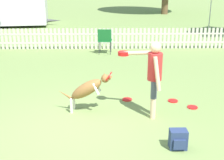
{
  "coord_description": "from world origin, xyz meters",
  "views": [
    {
      "loc": [
        0.59,
        -5.17,
        2.7
      ],
      "look_at": [
        0.72,
        0.73,
        0.73
      ],
      "focal_mm": 50.0,
      "sensor_mm": 36.0,
      "label": 1
    }
  ],
  "objects_px": {
    "leaping_dog": "(88,89)",
    "folding_chair_center": "(105,39)",
    "frisbee_near_dog": "(192,107)",
    "equipment_trailer": "(6,3)",
    "frisbee_near_handler": "(127,99)",
    "backpack_on_grass": "(178,140)",
    "frisbee_far_scatter": "(173,101)",
    "handler_person": "(153,71)"
  },
  "relations": [
    {
      "from": "leaping_dog",
      "to": "folding_chair_center",
      "type": "xyz_separation_m",
      "value": [
        0.35,
        5.14,
        0.04
      ]
    },
    {
      "from": "equipment_trailer",
      "to": "leaping_dog",
      "type": "bearing_deg",
      "value": -74.06
    },
    {
      "from": "leaping_dog",
      "to": "folding_chair_center",
      "type": "relative_size",
      "value": 1.27
    },
    {
      "from": "backpack_on_grass",
      "to": "equipment_trailer",
      "type": "xyz_separation_m",
      "value": [
        -6.7,
        13.47,
        1.11
      ]
    },
    {
      "from": "frisbee_far_scatter",
      "to": "equipment_trailer",
      "type": "bearing_deg",
      "value": 121.63
    },
    {
      "from": "equipment_trailer",
      "to": "frisbee_near_handler",
      "type": "bearing_deg",
      "value": -69.39
    },
    {
      "from": "leaping_dog",
      "to": "equipment_trailer",
      "type": "height_order",
      "value": "equipment_trailer"
    },
    {
      "from": "backpack_on_grass",
      "to": "equipment_trailer",
      "type": "height_order",
      "value": "equipment_trailer"
    },
    {
      "from": "handler_person",
      "to": "backpack_on_grass",
      "type": "relative_size",
      "value": 4.64
    },
    {
      "from": "handler_person",
      "to": "equipment_trailer",
      "type": "xyz_separation_m",
      "value": [
        -6.44,
        12.2,
        0.32
      ]
    },
    {
      "from": "frisbee_near_dog",
      "to": "equipment_trailer",
      "type": "distance_m",
      "value": 13.99
    },
    {
      "from": "frisbee_near_dog",
      "to": "folding_chair_center",
      "type": "height_order",
      "value": "folding_chair_center"
    },
    {
      "from": "frisbee_near_handler",
      "to": "equipment_trailer",
      "type": "distance_m",
      "value": 12.89
    },
    {
      "from": "frisbee_far_scatter",
      "to": "handler_person",
      "type": "bearing_deg",
      "value": -128.82
    },
    {
      "from": "leaping_dog",
      "to": "equipment_trailer",
      "type": "relative_size",
      "value": 0.22
    },
    {
      "from": "backpack_on_grass",
      "to": "frisbee_near_handler",
      "type": "bearing_deg",
      "value": 107.89
    },
    {
      "from": "frisbee_near_dog",
      "to": "leaping_dog",
      "type": "bearing_deg",
      "value": -175.77
    },
    {
      "from": "leaping_dog",
      "to": "frisbee_near_dog",
      "type": "bearing_deg",
      "value": 104.48
    },
    {
      "from": "leaping_dog",
      "to": "frisbee_near_dog",
      "type": "relative_size",
      "value": 5.27
    },
    {
      "from": "frisbee_near_dog",
      "to": "frisbee_far_scatter",
      "type": "bearing_deg",
      "value": 133.1
    },
    {
      "from": "frisbee_near_dog",
      "to": "folding_chair_center",
      "type": "relative_size",
      "value": 0.24
    },
    {
      "from": "frisbee_near_handler",
      "to": "folding_chair_center",
      "type": "xyz_separation_m",
      "value": [
        -0.51,
        4.49,
        0.54
      ]
    },
    {
      "from": "backpack_on_grass",
      "to": "folding_chair_center",
      "type": "xyz_separation_m",
      "value": [
        -1.2,
        6.63,
        0.39
      ]
    },
    {
      "from": "handler_person",
      "to": "frisbee_near_dog",
      "type": "height_order",
      "value": "handler_person"
    },
    {
      "from": "handler_person",
      "to": "frisbee_near_dog",
      "type": "bearing_deg",
      "value": -57.74
    },
    {
      "from": "leaping_dog",
      "to": "equipment_trailer",
      "type": "distance_m",
      "value": 13.06
    },
    {
      "from": "leaping_dog",
      "to": "frisbee_near_handler",
      "type": "xyz_separation_m",
      "value": [
        0.86,
        0.65,
        -0.5
      ]
    },
    {
      "from": "leaping_dog",
      "to": "backpack_on_grass",
      "type": "height_order",
      "value": "leaping_dog"
    },
    {
      "from": "handler_person",
      "to": "frisbee_near_dog",
      "type": "distance_m",
      "value": 1.4
    },
    {
      "from": "frisbee_near_handler",
      "to": "equipment_trailer",
      "type": "xyz_separation_m",
      "value": [
        -6.01,
        11.33,
        1.26
      ]
    },
    {
      "from": "frisbee_near_handler",
      "to": "backpack_on_grass",
      "type": "distance_m",
      "value": 2.25
    },
    {
      "from": "leaping_dog",
      "to": "frisbee_near_dog",
      "type": "height_order",
      "value": "leaping_dog"
    },
    {
      "from": "frisbee_near_handler",
      "to": "backpack_on_grass",
      "type": "xyz_separation_m",
      "value": [
        0.69,
        -2.14,
        0.15
      ]
    },
    {
      "from": "frisbee_near_handler",
      "to": "equipment_trailer",
      "type": "relative_size",
      "value": 0.04
    },
    {
      "from": "handler_person",
      "to": "backpack_on_grass",
      "type": "xyz_separation_m",
      "value": [
        0.27,
        -1.27,
        -0.79
      ]
    },
    {
      "from": "folding_chair_center",
      "to": "frisbee_near_dog",
      "type": "bearing_deg",
      "value": 115.47
    },
    {
      "from": "frisbee_near_dog",
      "to": "handler_person",
      "type": "bearing_deg",
      "value": -158.0
    },
    {
      "from": "handler_person",
      "to": "backpack_on_grass",
      "type": "height_order",
      "value": "handler_person"
    },
    {
      "from": "frisbee_far_scatter",
      "to": "equipment_trailer",
      "type": "distance_m",
      "value": 13.5
    },
    {
      "from": "frisbee_near_handler",
      "to": "frisbee_near_dog",
      "type": "xyz_separation_m",
      "value": [
        1.38,
        -0.48,
        0.0
      ]
    },
    {
      "from": "leaping_dog",
      "to": "frisbee_near_handler",
      "type": "distance_m",
      "value": 1.19
    },
    {
      "from": "backpack_on_grass",
      "to": "leaping_dog",
      "type": "bearing_deg",
      "value": 136.11
    }
  ]
}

